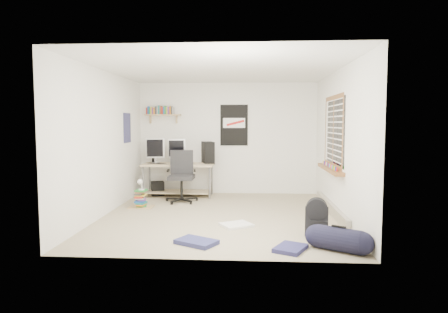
# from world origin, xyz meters

# --- Properties ---
(floor) EXTENTS (4.00, 4.50, 0.01)m
(floor) POSITION_xyz_m (0.00, 0.00, -0.01)
(floor) COLOR gray
(floor) RESTS_ON ground
(ceiling) EXTENTS (4.00, 4.50, 0.01)m
(ceiling) POSITION_xyz_m (0.00, 0.00, 2.50)
(ceiling) COLOR white
(ceiling) RESTS_ON ground
(back_wall) EXTENTS (4.00, 0.01, 2.50)m
(back_wall) POSITION_xyz_m (0.00, 2.25, 1.25)
(back_wall) COLOR silver
(back_wall) RESTS_ON ground
(left_wall) EXTENTS (0.01, 4.50, 2.50)m
(left_wall) POSITION_xyz_m (-2.00, 0.00, 1.25)
(left_wall) COLOR silver
(left_wall) RESTS_ON ground
(right_wall) EXTENTS (0.01, 4.50, 2.50)m
(right_wall) POSITION_xyz_m (2.00, 0.00, 1.25)
(right_wall) COLOR silver
(right_wall) RESTS_ON ground
(desk) EXTENTS (1.60, 0.83, 0.70)m
(desk) POSITION_xyz_m (-1.04, 1.77, 0.36)
(desk) COLOR beige
(desk) RESTS_ON floor
(monitor_left) EXTENTS (0.40, 0.17, 0.43)m
(monitor_left) POSITION_xyz_m (-1.56, 1.84, 0.92)
(monitor_left) COLOR #ABABB0
(monitor_left) RESTS_ON desk
(monitor_right) EXTENTS (0.38, 0.15, 0.41)m
(monitor_right) POSITION_xyz_m (-1.11, 1.95, 0.91)
(monitor_right) COLOR #959499
(monitor_right) RESTS_ON desk
(pc_tower) EXTENTS (0.34, 0.51, 0.48)m
(pc_tower) POSITION_xyz_m (-0.42, 1.99, 0.94)
(pc_tower) COLOR black
(pc_tower) RESTS_ON desk
(keyboard) EXTENTS (0.41, 0.24, 0.02)m
(keyboard) POSITION_xyz_m (-1.53, 1.78, 0.71)
(keyboard) COLOR black
(keyboard) RESTS_ON desk
(speaker_left) EXTENTS (0.10, 0.10, 0.16)m
(speaker_left) POSITION_xyz_m (-1.62, 1.94, 0.78)
(speaker_left) COLOR black
(speaker_left) RESTS_ON desk
(speaker_right) EXTENTS (0.12, 0.12, 0.18)m
(speaker_right) POSITION_xyz_m (-0.79, 1.61, 0.79)
(speaker_right) COLOR black
(speaker_right) RESTS_ON desk
(office_chair) EXTENTS (0.77, 0.77, 1.05)m
(office_chair) POSITION_xyz_m (-0.87, 1.15, 0.49)
(office_chair) COLOR #232325
(office_chair) RESTS_ON floor
(wall_shelf) EXTENTS (0.80, 0.22, 0.24)m
(wall_shelf) POSITION_xyz_m (-1.45, 2.14, 1.78)
(wall_shelf) COLOR tan
(wall_shelf) RESTS_ON back_wall
(poster_back_wall) EXTENTS (0.62, 0.03, 0.92)m
(poster_back_wall) POSITION_xyz_m (0.15, 2.23, 1.55)
(poster_back_wall) COLOR black
(poster_back_wall) RESTS_ON back_wall
(poster_left_wall) EXTENTS (0.02, 0.42, 0.60)m
(poster_left_wall) POSITION_xyz_m (-1.99, 1.20, 1.50)
(poster_left_wall) COLOR navy
(poster_left_wall) RESTS_ON left_wall
(window) EXTENTS (0.10, 1.50, 1.26)m
(window) POSITION_xyz_m (1.95, 0.30, 1.45)
(window) COLOR brown
(window) RESTS_ON right_wall
(baseboard_heater) EXTENTS (0.08, 2.50, 0.18)m
(baseboard_heater) POSITION_xyz_m (1.96, 0.30, 0.09)
(baseboard_heater) COLOR #B7B2A8
(baseboard_heater) RESTS_ON floor
(backpack) EXTENTS (0.35, 0.30, 0.43)m
(backpack) POSITION_xyz_m (1.46, -1.12, 0.20)
(backpack) COLOR black
(backpack) RESTS_ON floor
(duffel_bag) EXTENTS (0.41, 0.41, 0.58)m
(duffel_bag) POSITION_xyz_m (1.62, -1.82, 0.14)
(duffel_bag) COLOR black
(duffel_bag) RESTS_ON floor
(tshirt) EXTENTS (0.57, 0.55, 0.04)m
(tshirt) POSITION_xyz_m (0.31, -0.70, 0.02)
(tshirt) COLOR silver
(tshirt) RESTS_ON floor
(jeans_a) EXTENTS (0.62, 0.55, 0.06)m
(jeans_a) POSITION_xyz_m (-0.19, -1.65, 0.03)
(jeans_a) COLOR navy
(jeans_a) RESTS_ON floor
(jeans_b) EXTENTS (0.49, 0.54, 0.05)m
(jeans_b) POSITION_xyz_m (1.02, -1.83, 0.03)
(jeans_b) COLOR navy
(jeans_b) RESTS_ON floor
(book_stack) EXTENTS (0.45, 0.38, 0.28)m
(book_stack) POSITION_xyz_m (-1.55, 0.58, 0.15)
(book_stack) COLOR brown
(book_stack) RESTS_ON floor
(desk_lamp) EXTENTS (0.13, 0.19, 0.18)m
(desk_lamp) POSITION_xyz_m (-1.53, 0.56, 0.38)
(desk_lamp) COLOR silver
(desk_lamp) RESTS_ON book_stack
(subwoofer) EXTENTS (0.35, 0.35, 0.31)m
(subwoofer) POSITION_xyz_m (-1.54, 1.90, 0.14)
(subwoofer) COLOR black
(subwoofer) RESTS_ON floor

